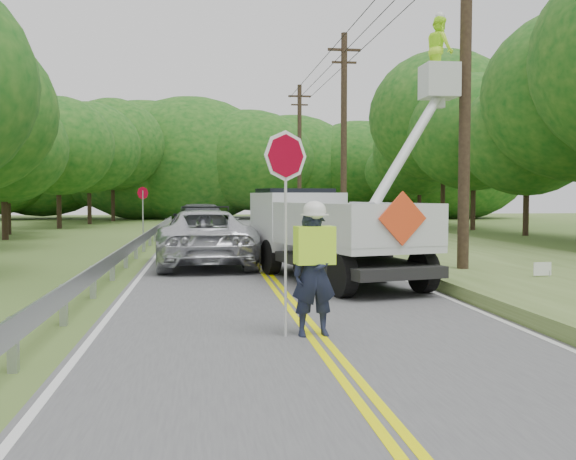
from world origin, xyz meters
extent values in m
plane|color=#466328|center=(0.00, 0.00, 0.00)|extent=(140.00, 140.00, 0.00)
cube|color=#4E4E51|center=(0.00, 14.00, 0.01)|extent=(7.20, 96.00, 0.02)
cube|color=#FFFD00|center=(-0.10, 14.00, 0.02)|extent=(0.12, 96.00, 0.00)
cube|color=#FFFD00|center=(0.10, 14.00, 0.02)|extent=(0.12, 96.00, 0.00)
cube|color=silver|center=(-3.45, 14.00, 0.02)|extent=(0.12, 96.00, 0.00)
cube|color=silver|center=(3.45, 14.00, 0.02)|extent=(0.12, 96.00, 0.00)
cube|color=#A2A6AB|center=(-4.10, 1.00, 0.35)|extent=(0.12, 0.14, 0.70)
cube|color=#A2A6AB|center=(-4.10, 4.00, 0.35)|extent=(0.12, 0.14, 0.70)
cube|color=#A2A6AB|center=(-4.10, 7.00, 0.35)|extent=(0.12, 0.14, 0.70)
cube|color=#A2A6AB|center=(-4.10, 10.00, 0.35)|extent=(0.12, 0.14, 0.70)
cube|color=#A2A6AB|center=(-4.10, 13.00, 0.35)|extent=(0.12, 0.14, 0.70)
cube|color=#A2A6AB|center=(-4.10, 16.00, 0.35)|extent=(0.12, 0.14, 0.70)
cube|color=#A2A6AB|center=(-4.10, 19.00, 0.35)|extent=(0.12, 0.14, 0.70)
cube|color=#A2A6AB|center=(-4.10, 22.00, 0.35)|extent=(0.12, 0.14, 0.70)
cube|color=#A2A6AB|center=(-4.10, 25.00, 0.35)|extent=(0.12, 0.14, 0.70)
cube|color=#A2A6AB|center=(-4.10, 28.00, 0.35)|extent=(0.12, 0.14, 0.70)
cube|color=#A2A6AB|center=(-4.10, 31.00, 0.35)|extent=(0.12, 0.14, 0.70)
cube|color=#A2A6AB|center=(-4.10, 34.00, 0.35)|extent=(0.12, 0.14, 0.70)
cube|color=#A2A6AB|center=(-4.10, 37.00, 0.35)|extent=(0.12, 0.14, 0.70)
cube|color=#A2A6AB|center=(-4.00, 15.00, 0.60)|extent=(0.05, 48.00, 0.34)
cylinder|color=black|center=(5.00, 9.00, 5.00)|extent=(0.30, 0.30, 10.00)
cylinder|color=black|center=(5.00, 24.00, 5.00)|extent=(0.30, 0.30, 10.00)
cube|color=black|center=(5.00, 24.00, 9.20)|extent=(1.60, 0.12, 0.12)
cube|color=black|center=(5.00, 24.00, 8.60)|extent=(1.20, 0.10, 0.10)
cylinder|color=black|center=(5.00, 39.00, 5.00)|extent=(0.30, 0.30, 10.00)
cube|color=black|center=(5.00, 39.00, 9.20)|extent=(1.60, 0.12, 0.12)
cube|color=black|center=(5.00, 39.00, 8.60)|extent=(1.20, 0.10, 0.10)
cylinder|color=black|center=(4.30, 17.50, 9.10)|extent=(0.03, 43.00, 0.03)
cylinder|color=black|center=(5.00, 17.50, 9.10)|extent=(0.03, 43.00, 0.03)
cylinder|color=black|center=(5.70, 17.50, 9.10)|extent=(0.03, 43.00, 0.03)
cube|color=#4C632B|center=(7.10, 14.00, 0.15)|extent=(7.00, 96.00, 0.30)
cylinder|color=#332319|center=(-11.58, 26.88, 1.35)|extent=(0.32, 0.32, 2.70)
ellipsoid|color=#0E4914|center=(-11.58, 26.88, 4.65)|extent=(6.30, 6.30, 5.54)
cylinder|color=#332319|center=(-12.74, 31.54, 1.26)|extent=(0.32, 0.32, 2.53)
ellipsoid|color=#0E4914|center=(-12.74, 31.54, 4.35)|extent=(5.90, 5.90, 5.19)
cylinder|color=#332319|center=(-11.33, 38.12, 1.60)|extent=(0.32, 0.32, 3.19)
ellipsoid|color=#0E4914|center=(-11.33, 38.12, 5.50)|extent=(7.45, 7.45, 6.56)
cylinder|color=#332319|center=(-10.49, 44.85, 1.70)|extent=(0.32, 0.32, 3.41)
ellipsoid|color=#0E4914|center=(-10.49, 44.85, 5.87)|extent=(7.95, 7.95, 7.00)
cylinder|color=#332319|center=(-9.46, 50.46, 1.90)|extent=(0.32, 0.32, 3.81)
ellipsoid|color=#0E4914|center=(-9.46, 50.46, 6.55)|extent=(8.88, 8.88, 7.81)
cylinder|color=#332319|center=(15.84, 26.88, 1.57)|extent=(0.32, 0.32, 3.15)
ellipsoid|color=#0E4914|center=(15.84, 26.88, 5.42)|extent=(7.34, 7.34, 6.46)
cylinder|color=#332319|center=(15.36, 32.97, 1.81)|extent=(0.32, 0.32, 3.62)
ellipsoid|color=#0E4914|center=(15.36, 32.97, 6.23)|extent=(8.44, 8.44, 7.43)
cylinder|color=#332319|center=(14.98, 37.38, 2.25)|extent=(0.32, 0.32, 4.49)
ellipsoid|color=#0E4914|center=(14.98, 37.38, 7.74)|extent=(10.48, 10.48, 9.22)
cylinder|color=#332319|center=(15.37, 43.67, 1.61)|extent=(0.32, 0.32, 3.21)
ellipsoid|color=#0E4914|center=(15.37, 43.67, 5.54)|extent=(7.50, 7.50, 6.60)
cylinder|color=#332319|center=(14.78, 47.54, 1.23)|extent=(0.32, 0.32, 2.47)
ellipsoid|color=#0E4914|center=(14.78, 47.54, 4.25)|extent=(5.75, 5.75, 5.06)
ellipsoid|color=#0E4914|center=(-17.04, 57.94, 5.50)|extent=(14.12, 10.59, 10.59)
ellipsoid|color=#0E4914|center=(-12.14, 57.28, 5.50)|extent=(11.70, 8.77, 8.77)
ellipsoid|color=#0E4914|center=(-7.32, 56.41, 5.50)|extent=(15.10, 11.33, 11.33)
ellipsoid|color=#0E4914|center=(-2.99, 56.15, 5.50)|extent=(16.13, 12.10, 12.10)
ellipsoid|color=#0E4914|center=(2.46, 54.40, 5.50)|extent=(12.51, 9.38, 9.38)
ellipsoid|color=#0E4914|center=(7.06, 57.79, 5.50)|extent=(12.50, 9.37, 9.37)
ellipsoid|color=#0E4914|center=(13.51, 56.98, 5.50)|extent=(10.98, 8.24, 8.24)
ellipsoid|color=#0E4914|center=(17.44, 56.09, 5.50)|extent=(11.15, 8.36, 8.36)
ellipsoid|color=#0E4914|center=(22.13, 54.07, 5.50)|extent=(15.40, 11.55, 11.55)
imported|color=#191E33|center=(-0.02, 2.58, 1.00)|extent=(0.76, 0.54, 1.95)
cube|color=#B5F326|center=(-0.02, 2.58, 1.44)|extent=(0.63, 0.42, 0.59)
ellipsoid|color=white|center=(-0.02, 2.58, 1.98)|extent=(0.36, 0.36, 0.29)
cylinder|color=#B7B7B7|center=(-0.47, 2.59, 1.39)|extent=(0.04, 0.04, 2.74)
cylinder|color=maroon|center=(-0.47, 2.59, 2.82)|extent=(0.70, 0.40, 0.78)
cylinder|color=black|center=(1.22, 6.32, 0.50)|extent=(0.53, 1.01, 0.97)
cylinder|color=black|center=(3.18, 6.81, 0.50)|extent=(0.53, 1.01, 0.97)
cylinder|color=black|center=(0.73, 8.28, 0.50)|extent=(0.53, 1.01, 0.97)
cylinder|color=black|center=(2.69, 8.77, 0.50)|extent=(0.53, 1.01, 0.97)
cylinder|color=black|center=(0.12, 10.72, 0.50)|extent=(0.53, 1.01, 0.97)
cylinder|color=black|center=(2.08, 11.21, 0.50)|extent=(0.53, 1.01, 0.97)
cube|color=black|center=(1.64, 8.81, 0.57)|extent=(3.63, 6.78, 0.25)
cube|color=silver|center=(1.81, 8.13, 1.08)|extent=(3.38, 5.07, 0.22)
cube|color=silver|center=(0.70, 7.85, 1.58)|extent=(1.19, 4.52, 0.91)
cube|color=silver|center=(2.92, 8.41, 1.58)|extent=(1.19, 4.52, 0.91)
cube|color=silver|center=(2.37, 5.90, 1.58)|extent=(2.27, 0.62, 0.91)
cube|color=silver|center=(0.97, 11.46, 1.38)|extent=(2.67, 2.41, 1.82)
cube|color=black|center=(0.93, 11.65, 2.04)|extent=(2.28, 1.76, 0.76)
cube|color=silver|center=(2.08, 7.05, 1.58)|extent=(1.10, 1.10, 0.81)
cube|color=silver|center=(4.30, 9.00, 5.14)|extent=(0.86, 0.86, 0.86)
imported|color=#B5F326|center=(4.30, 9.00, 5.95)|extent=(0.62, 0.80, 1.65)
cube|color=#F0451B|center=(2.39, 5.83, 1.73)|extent=(1.12, 0.32, 1.14)
imported|color=silver|center=(-1.74, 13.30, 0.89)|extent=(3.27, 6.44, 1.74)
imported|color=#373B3E|center=(-1.96, 25.06, 0.91)|extent=(3.09, 6.37, 1.79)
cylinder|color=#A2A6AB|center=(-4.35, 21.54, 1.21)|extent=(0.06, 0.06, 2.43)
cylinder|color=maroon|center=(-4.35, 21.54, 2.32)|extent=(0.45, 0.35, 0.55)
cube|color=white|center=(6.17, 7.06, 0.49)|extent=(0.45, 0.05, 0.31)
cylinder|color=#A2A6AB|center=(5.99, 7.06, 0.22)|extent=(0.02, 0.02, 0.45)
cylinder|color=#A2A6AB|center=(6.34, 7.06, 0.22)|extent=(0.02, 0.02, 0.45)
camera|label=1|loc=(-1.71, -7.54, 2.22)|focal=41.28mm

